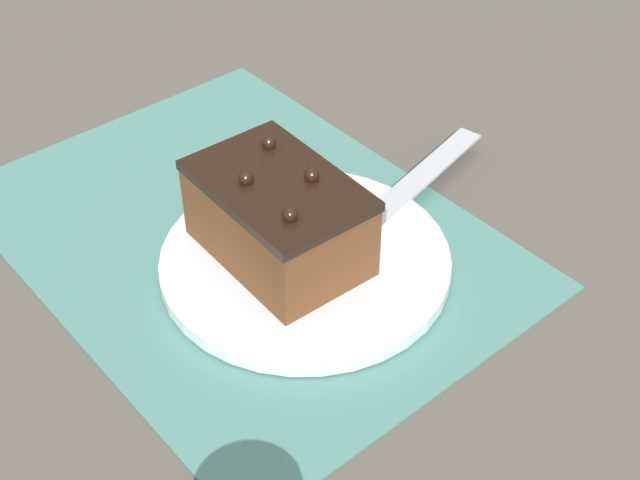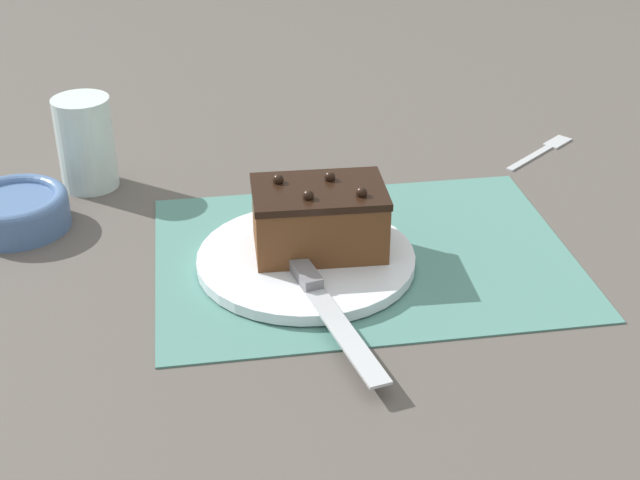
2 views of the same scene
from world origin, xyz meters
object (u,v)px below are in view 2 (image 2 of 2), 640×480
object	(u,v)px
chocolate_cake	(319,219)
drinking_glass	(86,143)
dessert_fork	(544,149)
cake_plate	(306,259)
serving_knife	(316,290)
small_bowl	(15,210)

from	to	relation	value
chocolate_cake	drinking_glass	size ratio (longest dim) A/B	1.23
drinking_glass	dessert_fork	distance (m)	0.62
drinking_glass	cake_plate	bearing A→B (deg)	-45.03
chocolate_cake	drinking_glass	distance (m)	0.35
serving_knife	cake_plate	bearing A→B (deg)	-103.47
chocolate_cake	dessert_fork	world-z (taller)	chocolate_cake
serving_knife	small_bowl	world-z (taller)	small_bowl
drinking_glass	dessert_fork	xyz separation A→B (m)	(0.62, 0.01, -0.06)
chocolate_cake	dessert_fork	xyz separation A→B (m)	(0.36, 0.25, -0.05)
cake_plate	dessert_fork	world-z (taller)	cake_plate
drinking_glass	small_bowl	size ratio (longest dim) A/B	0.96
drinking_glass	dessert_fork	size ratio (longest dim) A/B	0.93
drinking_glass	serving_knife	bearing A→B (deg)	-53.14
serving_knife	dessert_fork	size ratio (longest dim) A/B	1.84
dessert_fork	cake_plate	bearing A→B (deg)	-93.75
chocolate_cake	serving_knife	bearing A→B (deg)	-101.31
cake_plate	serving_knife	xyz separation A→B (m)	(-0.00, -0.08, 0.01)
serving_knife	dessert_fork	world-z (taller)	serving_knife
cake_plate	chocolate_cake	bearing A→B (deg)	34.86
chocolate_cake	small_bowl	world-z (taller)	chocolate_cake
cake_plate	drinking_glass	distance (m)	0.35
serving_knife	small_bowl	size ratio (longest dim) A/B	1.91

